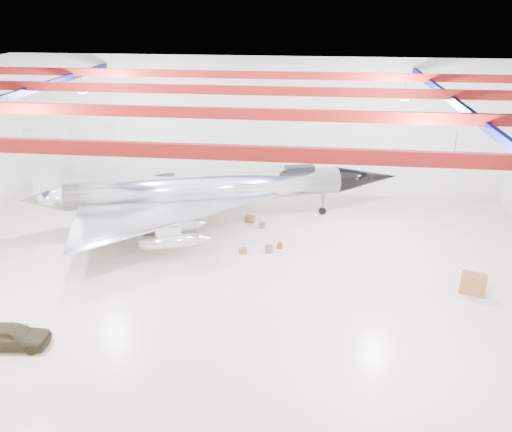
# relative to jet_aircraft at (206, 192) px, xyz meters

# --- Properties ---
(floor) EXTENTS (40.00, 40.00, 0.00)m
(floor) POSITION_rel_jet_aircraft_xyz_m (2.62, -7.73, -2.42)
(floor) COLOR beige
(floor) RESTS_ON ground
(wall_back) EXTENTS (40.00, 0.00, 40.00)m
(wall_back) POSITION_rel_jet_aircraft_xyz_m (2.62, 7.27, 3.08)
(wall_back) COLOR silver
(wall_back) RESTS_ON floor
(ceiling) EXTENTS (40.00, 40.00, 0.00)m
(ceiling) POSITION_rel_jet_aircraft_xyz_m (2.62, -7.73, 8.58)
(ceiling) COLOR #0A0F38
(ceiling) RESTS_ON wall_back
(ceiling_structure) EXTENTS (39.50, 29.50, 1.08)m
(ceiling_structure) POSITION_rel_jet_aircraft_xyz_m (2.62, -7.73, 7.91)
(ceiling_structure) COLOR maroon
(ceiling_structure) RESTS_ON ceiling
(jet_aircraft) EXTENTS (26.33, 19.30, 7.37)m
(jet_aircraft) POSITION_rel_jet_aircraft_xyz_m (0.00, 0.00, 0.00)
(jet_aircraft) COLOR silver
(jet_aircraft) RESTS_ON floor
(jeep) EXTENTS (3.59, 1.71, 1.18)m
(jeep) POSITION_rel_jet_aircraft_xyz_m (-6.24, -14.85, -1.83)
(jeep) COLOR #312A18
(jeep) RESTS_ON floor
(desk) EXTENTS (1.47, 1.07, 1.21)m
(desk) POSITION_rel_jet_aircraft_xyz_m (16.52, -7.59, -1.81)
(desk) COLOR brown
(desk) RESTS_ON floor
(crate_ply) EXTENTS (0.63, 0.55, 0.38)m
(crate_ply) POSITION_rel_jet_aircraft_xyz_m (-3.44, -3.34, -2.23)
(crate_ply) COLOR olive
(crate_ply) RESTS_ON floor
(engine_drum) EXTENTS (0.61, 0.61, 0.45)m
(engine_drum) POSITION_rel_jet_aircraft_xyz_m (4.86, -4.01, -2.19)
(engine_drum) COLOR #59595B
(engine_drum) RESTS_ON floor
(parts_bin) EXTENTS (0.75, 0.65, 0.45)m
(parts_bin) POSITION_rel_jet_aircraft_xyz_m (3.06, 0.55, -2.19)
(parts_bin) COLOR olive
(parts_bin) RESTS_ON floor
(crate_small) EXTENTS (0.39, 0.35, 0.23)m
(crate_small) POSITION_rel_jet_aircraft_xyz_m (-6.74, -0.36, -2.30)
(crate_small) COLOR #59595B
(crate_small) RESTS_ON floor
(tool_chest) EXTENTS (0.46, 0.46, 0.33)m
(tool_chest) POSITION_rel_jet_aircraft_xyz_m (5.53, -3.33, -2.25)
(tool_chest) COLOR #A72110
(tool_chest) RESTS_ON floor
(oil_barrel) EXTENTS (0.57, 0.50, 0.34)m
(oil_barrel) POSITION_rel_jet_aircraft_xyz_m (3.20, -4.32, -2.25)
(oil_barrel) COLOR olive
(oil_barrel) RESTS_ON floor
(spares_box) EXTENTS (0.54, 0.54, 0.39)m
(spares_box) POSITION_rel_jet_aircraft_xyz_m (4.05, -0.37, -2.22)
(spares_box) COLOR #59595B
(spares_box) RESTS_ON floor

